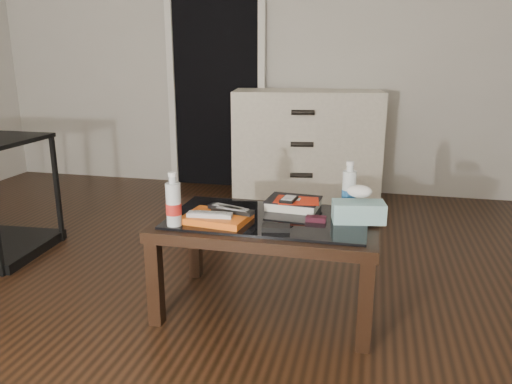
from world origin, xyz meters
TOP-DOWN VIEW (x-y plane):
  - ground at (0.00, 0.00)m, footprint 5.00×5.00m
  - doorway at (-0.40, 2.47)m, footprint 0.90×0.08m
  - coffee_table at (0.54, 0.25)m, footprint 1.00×0.60m
  - dresser at (0.45, 2.23)m, footprint 1.26×0.67m
  - magazines at (0.33, 0.15)m, footprint 0.30×0.24m
  - remote_silver at (0.31, 0.11)m, footprint 0.20×0.07m
  - remote_black_front at (0.39, 0.19)m, footprint 0.21×0.09m
  - remote_black_back at (0.36, 0.22)m, footprint 0.21×0.11m
  - textbook at (0.63, 0.42)m, footprint 0.27×0.22m
  - dvd_mailers at (0.64, 0.40)m, footprint 0.19×0.14m
  - ipod at (0.62, 0.36)m, footprint 0.08×0.11m
  - flip_phone at (0.76, 0.24)m, footprint 0.09×0.05m
  - wallet at (0.61, 0.09)m, footprint 0.13×0.09m
  - water_bottle_left at (0.16, 0.05)m, footprint 0.08×0.08m
  - water_bottle_right at (0.90, 0.45)m, footprint 0.07×0.07m
  - tissue_box at (0.95, 0.29)m, footprint 0.25×0.16m

SIDE VIEW (x-z plane):
  - ground at x=0.00m, z-range 0.00..0.00m
  - coffee_table at x=0.54m, z-range 0.17..0.63m
  - dresser at x=0.45m, z-range 0.00..0.90m
  - wallet at x=0.61m, z-range 0.46..0.48m
  - flip_phone at x=0.76m, z-range 0.46..0.48m
  - magazines at x=0.33m, z-range 0.46..0.49m
  - textbook at x=0.63m, z-range 0.46..0.51m
  - remote_silver at x=0.31m, z-range 0.49..0.51m
  - remote_black_front at x=0.39m, z-range 0.49..0.51m
  - remote_black_back at x=0.36m, z-range 0.49..0.51m
  - tissue_box at x=0.95m, z-range 0.46..0.55m
  - dvd_mailers at x=0.64m, z-range 0.51..0.51m
  - ipod at x=0.62m, z-range 0.51..0.53m
  - water_bottle_left at x=0.16m, z-range 0.46..0.70m
  - water_bottle_right at x=0.90m, z-range 0.46..0.70m
  - doorway at x=-0.40m, z-range -0.01..2.06m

